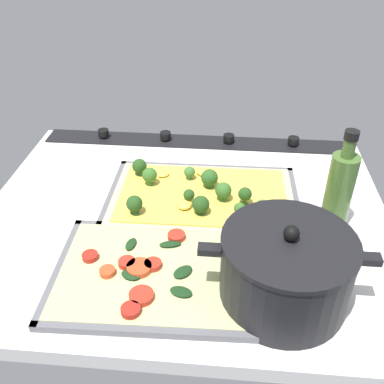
% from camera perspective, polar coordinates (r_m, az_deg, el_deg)
% --- Properties ---
extents(ground_plane, '(0.83, 0.69, 0.03)m').
position_cam_1_polar(ground_plane, '(0.91, -0.93, -3.56)').
color(ground_plane, white).
extents(stove_control_panel, '(0.80, 0.07, 0.03)m').
position_cam_1_polar(stove_control_panel, '(1.16, 0.64, 6.67)').
color(stove_control_panel, black).
rests_on(stove_control_panel, ground_plane).
extents(baking_tray_front, '(0.41, 0.27, 0.01)m').
position_cam_1_polar(baking_tray_front, '(0.94, 1.39, -0.98)').
color(baking_tray_front, slate).
rests_on(baking_tray_front, ground_plane).
extents(broccoli_pizza, '(0.38, 0.24, 0.06)m').
position_cam_1_polar(broccoli_pizza, '(0.93, 1.18, -0.36)').
color(broccoli_pizza, beige).
rests_on(broccoli_pizza, baking_tray_front).
extents(baking_tray_back, '(0.36, 0.27, 0.01)m').
position_cam_1_polar(baking_tray_back, '(0.77, -4.44, -10.59)').
color(baking_tray_back, slate).
rests_on(baking_tray_back, ground_plane).
extents(veggie_pizza_back, '(0.34, 0.24, 0.02)m').
position_cam_1_polar(veggie_pizza_back, '(0.77, -4.74, -10.24)').
color(veggie_pizza_back, '#C1C882').
rests_on(veggie_pizza_back, baking_tray_back).
extents(cooking_pot, '(0.27, 0.21, 0.15)m').
position_cam_1_polar(cooking_pot, '(0.71, 12.01, -9.85)').
color(cooking_pot, black).
rests_on(cooking_pot, ground_plane).
extents(oil_bottle, '(0.05, 0.05, 0.21)m').
position_cam_1_polar(oil_bottle, '(0.87, 18.54, 0.29)').
color(oil_bottle, '#476B2D').
rests_on(oil_bottle, ground_plane).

